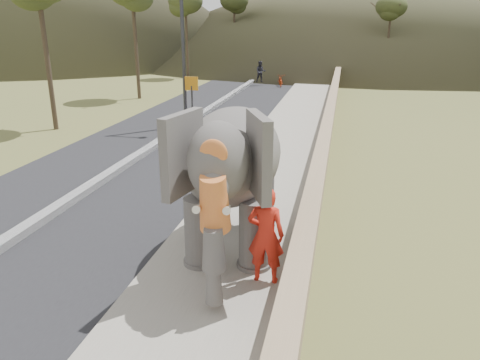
% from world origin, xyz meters
% --- Properties ---
extents(road, '(7.00, 120.00, 0.03)m').
position_xyz_m(road, '(-5.00, 10.00, 0.01)').
color(road, black).
rests_on(road, ground).
extents(median, '(0.35, 120.00, 0.22)m').
position_xyz_m(median, '(-5.00, 10.00, 0.11)').
color(median, black).
rests_on(median, ground).
extents(walkway, '(3.00, 120.00, 0.15)m').
position_xyz_m(walkway, '(0.00, 10.00, 0.07)').
color(walkway, '#9E9687').
rests_on(walkway, ground).
extents(parapet, '(0.30, 120.00, 1.10)m').
position_xyz_m(parapet, '(1.65, 10.00, 0.55)').
color(parapet, tan).
rests_on(parapet, ground).
extents(lamppost, '(1.76, 0.36, 8.00)m').
position_xyz_m(lamppost, '(-4.69, 15.56, 4.87)').
color(lamppost, '#313136').
rests_on(lamppost, ground).
extents(signboard, '(0.60, 0.08, 2.40)m').
position_xyz_m(signboard, '(-4.50, 15.06, 1.64)').
color(signboard, '#2D2D33').
rests_on(signboard, ground).
extents(hill_far, '(80.00, 80.00, 14.00)m').
position_xyz_m(hill_far, '(5.00, 70.00, 7.00)').
color(hill_far, brown).
rests_on(hill_far, ground).
extents(elephant_and_man, '(2.63, 4.56, 3.16)m').
position_xyz_m(elephant_and_man, '(0.02, 3.95, 1.72)').
color(elephant_and_man, '#645F5A').
rests_on(elephant_and_man, ground).
extents(motorcyclist, '(2.45, 1.81, 1.83)m').
position_xyz_m(motorcyclist, '(-3.20, 30.38, 0.71)').
color(motorcyclist, '#982A0D').
rests_on(motorcyclist, ground).
extents(trees, '(47.94, 36.46, 8.02)m').
position_xyz_m(trees, '(1.45, 30.84, 3.71)').
color(trees, '#473828').
rests_on(trees, ground).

